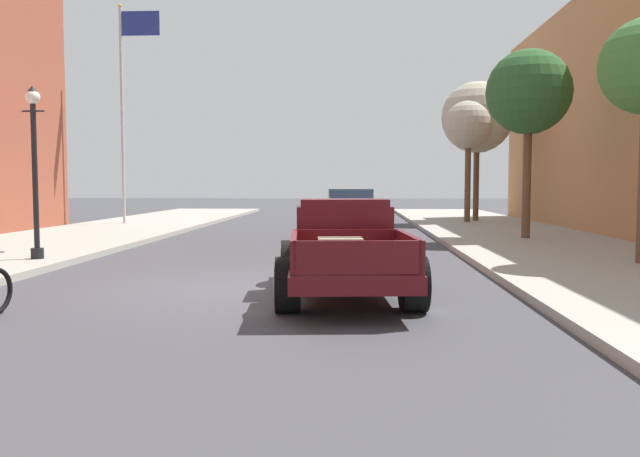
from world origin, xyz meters
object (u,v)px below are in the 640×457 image
at_px(car_background_blue, 349,213).
at_px(street_tree_third, 469,126).
at_px(street_lamp_near, 34,159).
at_px(street_tree_farthest, 477,118).
at_px(flagpole, 127,90).
at_px(street_tree_second, 529,93).
at_px(hotrod_truck_maroon, 344,249).

bearing_deg(car_background_blue, street_tree_third, 47.30).
distance_m(street_lamp_near, street_tree_farthest, 20.37).
bearing_deg(flagpole, car_background_blue, -21.72).
bearing_deg(street_tree_second, street_lamp_near, -153.35).
bearing_deg(street_tree_farthest, street_lamp_near, -128.99).
bearing_deg(street_tree_second, flagpole, 156.30).
relative_size(car_background_blue, flagpole, 0.48).
xyz_separation_m(car_background_blue, street_lamp_near, (-6.97, -9.07, 1.62)).
height_order(hotrod_truck_maroon, street_tree_second, street_tree_second).
height_order(car_background_blue, street_tree_second, street_tree_second).
relative_size(street_lamp_near, street_tree_third, 0.72).
distance_m(hotrod_truck_maroon, street_tree_farthest, 20.35).
distance_m(street_tree_second, street_tree_third, 8.43).
xyz_separation_m(car_background_blue, street_tree_third, (5.18, 5.62, 3.61)).
height_order(street_lamp_near, street_tree_second, street_tree_second).
height_order(street_tree_second, street_tree_third, street_tree_second).
distance_m(street_lamp_near, flagpole, 13.46).
bearing_deg(street_lamp_near, street_tree_third, 50.38).
xyz_separation_m(flagpole, street_tree_third, (14.55, 1.89, -1.40)).
xyz_separation_m(street_lamp_near, street_tree_second, (12.49, 6.27, 2.24)).
xyz_separation_m(car_background_blue, street_tree_farthest, (5.75, 6.65, 4.06)).
bearing_deg(street_tree_second, car_background_blue, 153.08).
bearing_deg(street_lamp_near, flagpole, 100.59).
bearing_deg(hotrod_truck_maroon, street_tree_farthest, 73.12).
distance_m(flagpole, street_tree_third, 14.74).
bearing_deg(flagpole, street_tree_second, -23.70).
height_order(car_background_blue, flagpole, flagpole).
height_order(street_tree_second, street_tree_farthest, street_tree_farthest).
distance_m(street_lamp_near, street_tree_second, 14.15).
xyz_separation_m(car_background_blue, flagpole, (-9.37, 3.73, 5.00)).
relative_size(car_background_blue, street_lamp_near, 1.14).
height_order(flagpole, street_tree_farthest, flagpole).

